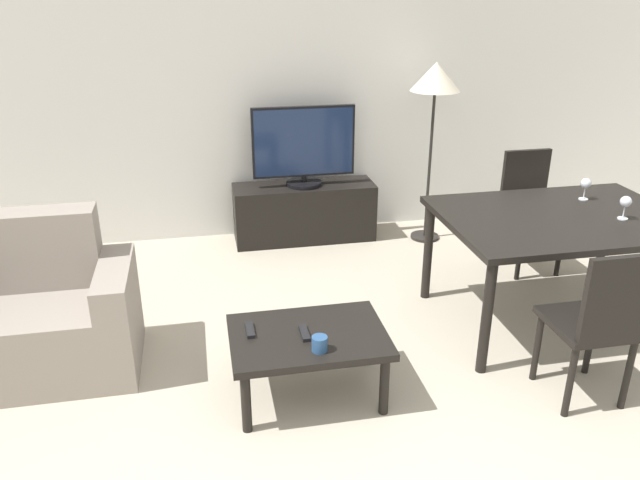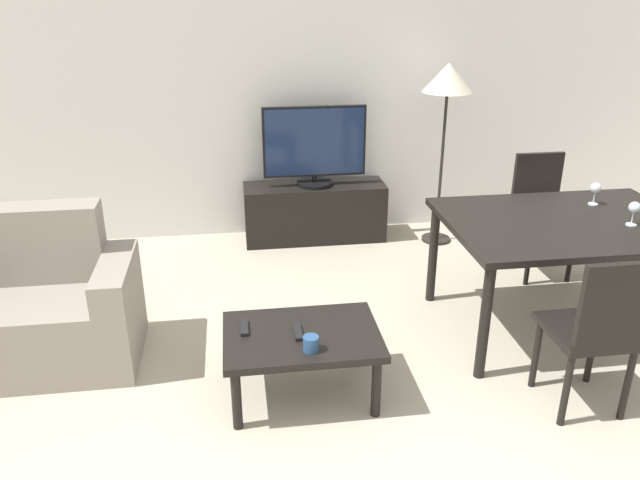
# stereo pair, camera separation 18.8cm
# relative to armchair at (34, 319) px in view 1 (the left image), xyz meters

# --- Properties ---
(wall_back) EXTENTS (7.92, 0.06, 2.70)m
(wall_back) POSITION_rel_armchair_xyz_m (1.53, 1.85, 1.03)
(wall_back) COLOR white
(wall_back) RESTS_ON ground_plane
(armchair) EXTENTS (1.11, 0.66, 0.89)m
(armchair) POSITION_rel_armchair_xyz_m (0.00, 0.00, 0.00)
(armchair) COLOR gray
(armchair) RESTS_ON ground_plane
(tv_stand) EXTENTS (1.18, 0.37, 0.48)m
(tv_stand) POSITION_rel_armchair_xyz_m (1.81, 1.60, -0.08)
(tv_stand) COLOR black
(tv_stand) RESTS_ON ground_plane
(tv) EXTENTS (0.84, 0.29, 0.65)m
(tv) POSITION_rel_armchair_xyz_m (1.81, 1.60, 0.49)
(tv) COLOR black
(tv) RESTS_ON tv_stand
(coffee_table) EXTENTS (0.81, 0.56, 0.38)m
(coffee_table) POSITION_rel_armchair_xyz_m (1.46, -0.55, 0.01)
(coffee_table) COLOR black
(coffee_table) RESTS_ON ground_plane
(dining_table) EXTENTS (1.46, 1.04, 0.73)m
(dining_table) POSITION_rel_armchair_xyz_m (3.13, -0.07, 0.34)
(dining_table) COLOR black
(dining_table) RESTS_ON ground_plane
(dining_chair_near) EXTENTS (0.40, 0.40, 0.89)m
(dining_chair_near) POSITION_rel_armchair_xyz_m (2.88, -0.90, 0.18)
(dining_chair_near) COLOR black
(dining_chair_near) RESTS_ON ground_plane
(dining_chair_far) EXTENTS (0.40, 0.40, 0.89)m
(dining_chair_far) POSITION_rel_armchair_xyz_m (3.39, 0.75, 0.18)
(dining_chair_far) COLOR black
(dining_chair_far) RESTS_ON ground_plane
(floor_lamp) EXTENTS (0.40, 0.40, 1.47)m
(floor_lamp) POSITION_rel_armchair_xyz_m (2.83, 1.41, 0.98)
(floor_lamp) COLOR black
(floor_lamp) RESTS_ON ground_plane
(remote_primary) EXTENTS (0.04, 0.15, 0.02)m
(remote_primary) POSITION_rel_armchair_xyz_m (1.44, -0.56, 0.07)
(remote_primary) COLOR black
(remote_primary) RESTS_ON coffee_table
(remote_secondary) EXTENTS (0.04, 0.15, 0.02)m
(remote_secondary) POSITION_rel_armchair_xyz_m (1.17, -0.47, 0.07)
(remote_secondary) COLOR black
(remote_secondary) RESTS_ON coffee_table
(cup_white_near) EXTENTS (0.08, 0.08, 0.08)m
(cup_white_near) POSITION_rel_armchair_xyz_m (1.49, -0.72, 0.10)
(cup_white_near) COLOR navy
(cup_white_near) RESTS_ON coffee_table
(wine_glass_left) EXTENTS (0.07, 0.07, 0.15)m
(wine_glass_left) POSITION_rel_armchair_xyz_m (3.45, -0.20, 0.52)
(wine_glass_left) COLOR silver
(wine_glass_left) RESTS_ON dining_table
(wine_glass_center) EXTENTS (0.07, 0.07, 0.15)m
(wine_glass_center) POSITION_rel_armchair_xyz_m (3.43, 0.17, 0.52)
(wine_glass_center) COLOR silver
(wine_glass_center) RESTS_ON dining_table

